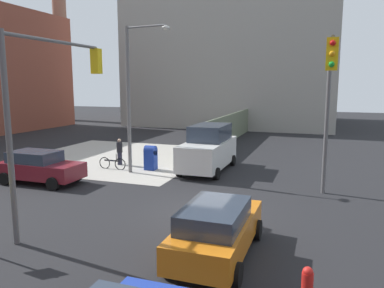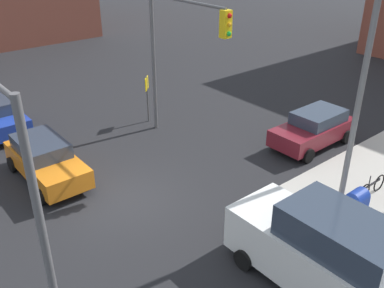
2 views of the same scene
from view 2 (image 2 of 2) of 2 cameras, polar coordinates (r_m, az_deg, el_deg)
The scene contains 9 objects.
ground_plane at distance 16.17m, azimuth -8.64°, elevation -7.27°, with size 120.00×120.00×0.00m, color black.
traffic_signal_nw_corner at distance 18.57m, azimuth -1.79°, elevation 13.26°, with size 5.12×0.36×6.50m.
street_lamp_corner at distance 14.31m, azimuth 20.93°, elevation 7.64°, with size 0.64×2.67×8.00m.
warning_sign_two_way at distance 21.73m, azimuth -6.01°, elevation 7.01°, with size 0.48×0.48×2.40m.
mailbox_blue at distance 15.22m, azimuth 20.96°, elevation -7.92°, with size 0.56×0.64×1.43m.
sedan_orange at distance 17.79m, azimuth -18.97°, elevation -1.96°, with size 4.48×2.02×1.62m.
coupe_maroon at distance 20.21m, azimuth 15.96°, elevation 2.05°, with size 2.02×4.22×1.62m.
van_white_delivery at distance 12.24m, azimuth 17.43°, elevation -13.78°, with size 5.40×2.32×2.62m.
bicycle_leaning_on_fence at distance 17.35m, azimuth 22.84°, elevation -5.36°, with size 0.05×1.75×0.97m.
Camera 2 is at (11.71, -6.53, 9.03)m, focal length 40.00 mm.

